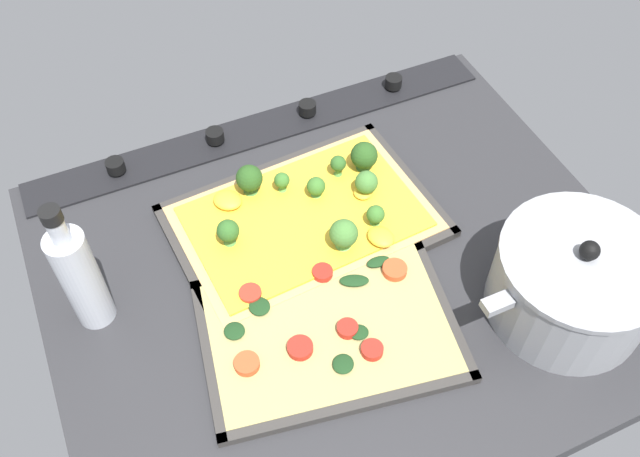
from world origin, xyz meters
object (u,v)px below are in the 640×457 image
(baking_tray_front, at_px, (304,223))
(broccoli_pizza, at_px, (308,212))
(baking_tray_back, at_px, (329,331))
(cooking_pot, at_px, (573,283))
(veggie_pizza_back, at_px, (327,327))
(oil_bottle, at_px, (80,276))

(baking_tray_front, height_order, broccoli_pizza, broccoli_pizza)
(broccoli_pizza, distance_m, baking_tray_back, 0.19)
(broccoli_pizza, distance_m, cooking_pot, 0.36)
(cooking_pot, bearing_deg, veggie_pizza_back, -17.30)
(baking_tray_front, bearing_deg, veggie_pizza_back, 75.98)
(baking_tray_front, xyz_separation_m, baking_tray_back, (0.04, 0.17, 0.00))
(baking_tray_back, xyz_separation_m, oil_bottle, (0.26, -0.15, 0.08))
(baking_tray_front, height_order, baking_tray_back, same)
(broccoli_pizza, bearing_deg, cooking_pot, 132.31)
(broccoli_pizza, height_order, oil_bottle, oil_bottle)
(veggie_pizza_back, xyz_separation_m, cooking_pot, (-0.29, 0.09, 0.04))
(baking_tray_front, height_order, oil_bottle, oil_bottle)
(veggie_pizza_back, bearing_deg, oil_bottle, -29.25)
(baking_tray_back, relative_size, cooking_pot, 1.29)
(veggie_pizza_back, xyz_separation_m, oil_bottle, (0.26, -0.15, 0.07))
(broccoli_pizza, distance_m, veggie_pizza_back, 0.18)
(baking_tray_front, xyz_separation_m, broccoli_pizza, (-0.01, -0.00, 0.02))
(baking_tray_back, height_order, oil_bottle, oil_bottle)
(baking_tray_back, bearing_deg, cooking_pot, 163.12)
(baking_tray_back, bearing_deg, baking_tray_front, -103.60)
(veggie_pizza_back, bearing_deg, broccoli_pizza, -105.98)
(baking_tray_back, xyz_separation_m, cooking_pot, (-0.29, 0.09, 0.05))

